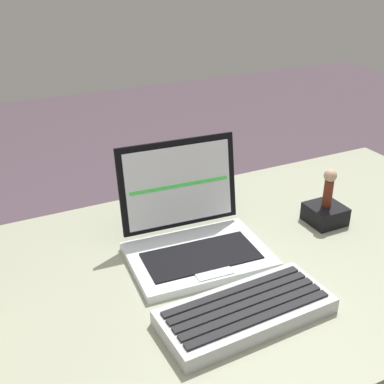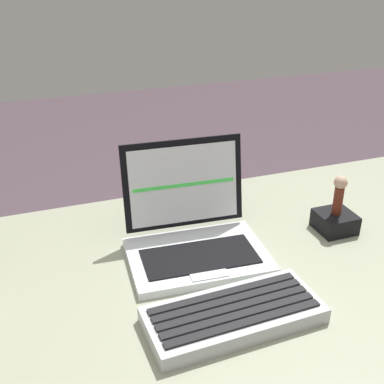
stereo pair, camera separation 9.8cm
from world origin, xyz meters
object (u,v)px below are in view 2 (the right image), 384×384
Objects in this scene: external_keyboard at (234,314)px; laptop_front at (193,234)px; figurine at (339,192)px; figurine_stand at (335,222)px.

laptop_front is at bearing 87.82° from external_keyboard.
laptop_front reaches higher than figurine.
external_keyboard is (-0.01, -0.23, -0.03)m from laptop_front.
figurine reaches higher than figurine_stand.
external_keyboard is 0.40m from figurine_stand.
figurine is (0.35, 0.21, 0.08)m from external_keyboard.
figurine is (0.34, -0.02, 0.05)m from laptop_front.
external_keyboard is at bearing -92.18° from laptop_front.
figurine_stand is 0.08m from figurine.
figurine_stand is at bearing -4.21° from laptop_front.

